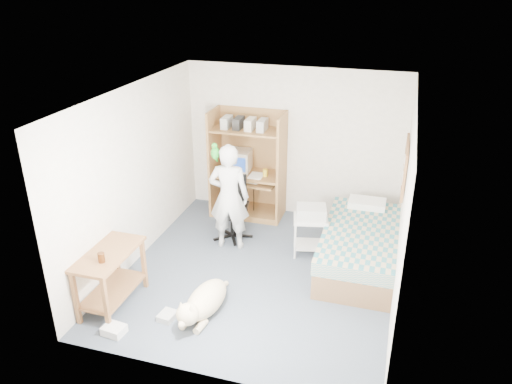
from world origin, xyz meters
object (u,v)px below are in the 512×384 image
at_px(dog, 204,302).
at_px(person, 229,197).
at_px(office_chair, 233,216).
at_px(printer_cart, 310,230).
at_px(side_desk, 110,271).
at_px(computer_hutch, 248,169).
at_px(bed, 360,247).

bearing_deg(dog, person, 105.85).
height_order(office_chair, printer_cart, office_chair).
bearing_deg(side_desk, office_chair, 67.78).
bearing_deg(computer_hutch, person, -86.81).
bearing_deg(printer_cart, office_chair, 159.18).
distance_m(dog, printer_cart, 2.04).
distance_m(computer_hutch, printer_cart, 1.68).
bearing_deg(person, printer_cart, 177.38).
xyz_separation_m(person, printer_cart, (1.20, 0.12, -0.42)).
bearing_deg(person, bed, 172.29).
xyz_separation_m(bed, side_desk, (-2.85, -1.82, 0.21)).
bearing_deg(person, dog, 90.15).
relative_size(side_desk, dog, 0.86).
relative_size(side_desk, person, 0.61).
bearing_deg(bed, computer_hutch, 150.71).
relative_size(office_chair, person, 0.60).
xyz_separation_m(computer_hutch, bed, (2.00, -1.12, -0.53)).
bearing_deg(side_desk, person, 62.99).
distance_m(person, dog, 1.80).
relative_size(bed, office_chair, 2.06).
distance_m(computer_hutch, office_chair, 0.96).
bearing_deg(computer_hutch, printer_cart, -38.95).
xyz_separation_m(bed, office_chair, (-1.99, 0.28, 0.06)).
bearing_deg(person, side_desk, 54.59).
distance_m(bed, office_chair, 2.01).
bearing_deg(side_desk, printer_cart, 42.14).
xyz_separation_m(computer_hutch, office_chair, (0.01, -0.84, -0.47)).
bearing_deg(printer_cart, dog, -130.65).
bearing_deg(side_desk, dog, 6.19).
relative_size(side_desk, office_chair, 1.02).
height_order(bed, person, person).
xyz_separation_m(side_desk, dog, (1.16, 0.13, -0.30)).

